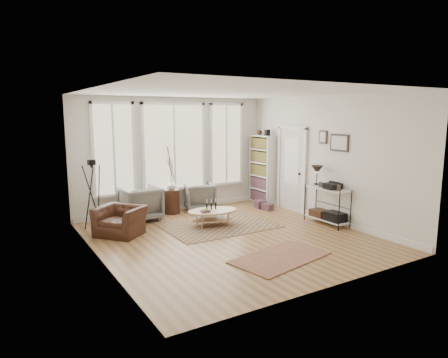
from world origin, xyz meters
TOP-DOWN VIEW (x-y plane):
  - room at (0.02, 0.03)m, footprint 5.50×5.54m
  - bay_window at (0.00, 2.71)m, footprint 4.14×0.12m
  - door at (2.57, 1.15)m, footprint 0.09×1.06m
  - bookcase at (2.44, 2.23)m, footprint 0.31×0.85m
  - low_shelf at (2.38, -0.30)m, footprint 0.38×1.08m
  - wall_art at (2.58, -0.27)m, footprint 0.04×0.88m
  - rug_main at (0.23, 0.91)m, footprint 2.43×1.83m
  - rug_runner at (0.10, -1.46)m, footprint 1.89×1.29m
  - coffee_table at (0.09, 0.93)m, footprint 1.20×0.85m
  - armchair_left at (-1.12, 2.23)m, footprint 0.87×0.89m
  - armchair_right at (0.56, 2.45)m, footprint 0.91×0.93m
  - side_table at (-0.22, 2.45)m, footprint 0.40×0.40m
  - vase at (-0.23, 2.44)m, footprint 0.28×0.28m
  - accent_chair at (-1.87, 1.33)m, footprint 1.21×1.20m
  - tripod_camera at (-2.23, 2.03)m, footprint 0.53×0.53m
  - book_stack_near at (2.05, 1.77)m, footprint 0.31×0.36m
  - book_stack_far at (2.05, 1.47)m, footprint 0.25×0.30m

SIDE VIEW (x-z plane):
  - rug_main at x=0.23m, z-range 0.00..0.01m
  - rug_runner at x=0.10m, z-range 0.01..0.02m
  - book_stack_far at x=2.05m, z-range 0.00..0.17m
  - book_stack_near at x=2.05m, z-range 0.00..0.20m
  - coffee_table at x=0.09m, z-range 0.02..0.53m
  - accent_chair at x=-1.87m, z-range 0.00..0.59m
  - armchair_right at x=0.56m, z-range 0.00..0.70m
  - armchair_left at x=-1.12m, z-range 0.00..0.80m
  - low_shelf at x=2.38m, z-range -0.14..1.16m
  - tripod_camera at x=-2.23m, z-range -0.06..1.46m
  - vase at x=-0.23m, z-range 0.61..0.85m
  - side_table at x=-0.22m, z-range -0.03..1.67m
  - bookcase at x=2.44m, z-range -0.07..1.99m
  - door at x=2.57m, z-range 0.01..2.23m
  - room at x=0.02m, z-range -0.02..2.88m
  - bay_window at x=0.00m, z-range 0.49..2.73m
  - wall_art at x=2.58m, z-range 1.66..2.10m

